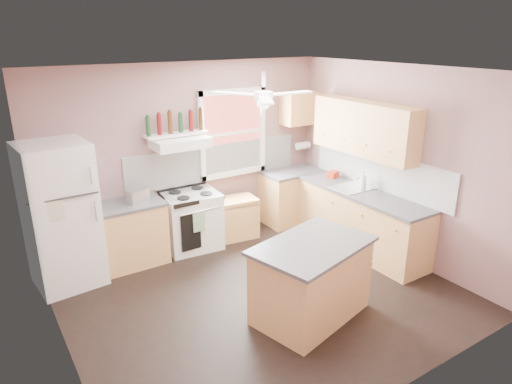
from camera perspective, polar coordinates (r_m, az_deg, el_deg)
floor at (r=5.81m, az=0.81°, el=-12.73°), size 4.50×4.50×0.00m
ceiling at (r=4.93m, az=0.96°, el=14.86°), size 4.50×4.50×0.00m
wall_back at (r=6.92m, az=-8.55°, el=4.63°), size 4.50×0.05×2.70m
wall_right at (r=6.70m, az=17.28°, el=3.47°), size 0.05×4.00×2.70m
wall_left at (r=4.46m, az=-24.30°, el=-5.42°), size 0.05×4.00×2.70m
backsplash_back at (r=7.12m, az=-5.06°, el=3.74°), size 2.90×0.03×0.55m
backsplash_right at (r=6.90m, az=15.04°, el=2.64°), size 0.03×2.60×0.55m
window_view at (r=7.15m, az=-3.01°, el=7.37°), size 1.00×0.02×1.20m
window_frame at (r=7.13m, az=-2.90°, el=7.34°), size 1.16×0.07×1.36m
refrigerator at (r=6.17m, az=-23.21°, el=-2.74°), size 0.85×0.83×1.86m
base_cabinet_left at (r=6.58m, az=-15.36°, el=-5.17°), size 0.90×0.60×0.86m
counter_left at (r=6.41m, az=-15.71°, el=-1.51°), size 0.92×0.62×0.04m
toaster at (r=6.39m, az=-14.57°, el=-0.42°), size 0.31×0.23×0.18m
stove at (r=6.87m, az=-8.01°, el=-3.56°), size 0.84×0.71×0.86m
range_hood at (r=6.52m, az=-9.48°, el=6.11°), size 0.78×0.50×0.14m
bottle_shelf at (r=6.60m, az=-9.96°, el=7.15°), size 0.90×0.26×0.03m
cart at (r=7.19m, az=-2.56°, el=-3.25°), size 0.69×0.51×0.64m
base_cabinet_corner at (r=7.79m, az=4.56°, el=-0.60°), size 1.00×0.60×0.86m
base_cabinet_right at (r=6.95m, az=12.91°, el=-3.60°), size 0.60×2.20×0.86m
counter_corner at (r=7.65m, az=4.65°, el=2.56°), size 1.02×0.62×0.04m
counter_right at (r=6.79m, az=13.14°, el=-0.12°), size 0.62×2.22×0.04m
sink at (r=6.91m, az=11.97°, el=0.46°), size 0.55×0.45×0.03m
faucet at (r=7.00m, az=12.95°, el=1.27°), size 0.03×0.03×0.14m
upper_cabinet_right at (r=6.78m, az=13.34°, el=7.76°), size 0.33×1.80×0.76m
upper_cabinet_corner at (r=7.64m, az=5.47°, el=10.38°), size 0.60×0.33×0.52m
paper_towel at (r=7.87m, az=5.87°, el=5.79°), size 0.26×0.12×0.12m
island at (r=5.27m, az=6.91°, el=-11.07°), size 1.42×1.08×0.86m
island_top at (r=5.06m, az=7.11°, el=-6.68°), size 1.51×1.17×0.04m
ceiling_fan_hub at (r=4.96m, az=0.94°, el=11.98°), size 0.20×0.20×0.08m
soap_bottle at (r=6.88m, az=13.27°, el=1.48°), size 0.14×0.14×0.26m
red_caddy at (r=7.34m, az=9.62°, el=2.18°), size 0.21×0.17×0.10m
wine_bottles at (r=6.57m, az=-9.98°, el=8.52°), size 0.86×0.06×0.31m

